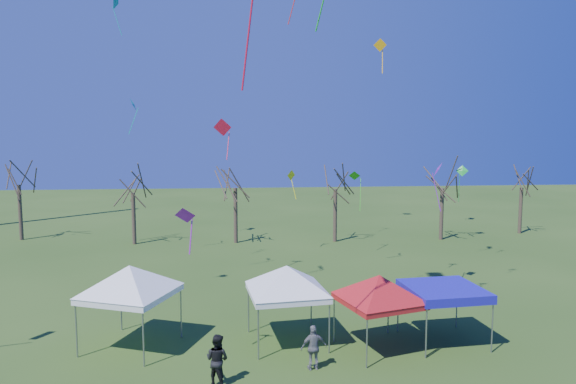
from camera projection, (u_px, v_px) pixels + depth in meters
name	position (u px, v px, depth m)	size (l,w,h in m)	color
ground	(297.00, 375.00, 19.32)	(140.00, 140.00, 0.00)	#2A4717
tree_0	(18.00, 165.00, 43.69)	(3.83, 3.83, 8.44)	#3D2D21
tree_1	(132.00, 175.00, 42.03)	(3.42, 3.42, 7.54)	#3D2D21
tree_2	(235.00, 168.00, 42.52)	(3.71, 3.71, 8.18)	#3D2D21
tree_3	(336.00, 170.00, 43.02)	(3.59, 3.59, 7.91)	#3D2D21
tree_4	(443.00, 170.00, 43.88)	(3.58, 3.58, 7.89)	#3D2D21
tree_5	(522.00, 171.00, 46.76)	(3.39, 3.39, 7.46)	#3D2D21
tent_white_west	(129.00, 271.00, 21.57)	(4.33, 4.33, 4.11)	gray
tent_white_mid	(287.00, 271.00, 22.06)	(4.46, 4.46, 3.96)	gray
tent_red	(379.00, 280.00, 21.38)	(4.03, 4.03, 3.70)	gray
tent_blue	(444.00, 291.00, 22.25)	(3.38, 3.38, 2.46)	gray
person_grey	(314.00, 347.00, 19.72)	(1.03, 0.43, 1.75)	slate
person_dark	(217.00, 360.00, 18.50)	(0.92, 0.71, 1.88)	black
kite_22	(355.00, 177.00, 38.57)	(1.08, 0.97, 3.03)	green
kite_1	(186.00, 216.00, 19.44)	(0.93, 0.73, 1.84)	purple
kite_18	(380.00, 46.00, 27.40)	(0.74, 0.36, 1.86)	#FFAF0D
kite_12	(462.00, 171.00, 43.74)	(1.13, 0.85, 3.21)	green
kite_11	(223.00, 127.00, 30.93)	(1.22, 0.80, 2.52)	red
kite_17	(437.00, 170.00, 29.18)	(0.82, 1.07, 2.90)	purple
kite_2	(115.00, 2.00, 37.83)	(0.64, 1.22, 2.95)	#0B9AA8
kite_19	(291.00, 176.00, 38.90)	(0.81, 0.76, 2.28)	#FCF81A
kite_13	(134.00, 105.00, 36.59)	(0.75, 1.05, 2.61)	#0CBAB7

